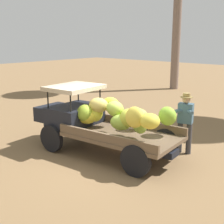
# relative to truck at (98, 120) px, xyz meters

# --- Properties ---
(ground_plane) EXTENTS (60.00, 60.00, 0.00)m
(ground_plane) POSITION_rel_truck_xyz_m (-0.39, 0.09, -0.94)
(ground_plane) COLOR olive
(truck) EXTENTS (4.57, 2.12, 1.83)m
(truck) POSITION_rel_truck_xyz_m (0.00, 0.00, 0.00)
(truck) COLOR black
(truck) RESTS_ON ground
(farmer) EXTENTS (0.54, 0.50, 1.72)m
(farmer) POSITION_rel_truck_xyz_m (-1.88, -1.51, 0.05)
(farmer) COLOR #3B3A3D
(farmer) RESTS_ON ground
(loose_banana_bunch) EXTENTS (0.36, 0.61, 0.29)m
(loose_banana_bunch) POSITION_rel_truck_xyz_m (-0.35, -2.57, -0.79)
(loose_banana_bunch) COLOR #AEBF45
(loose_banana_bunch) RESTS_ON ground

